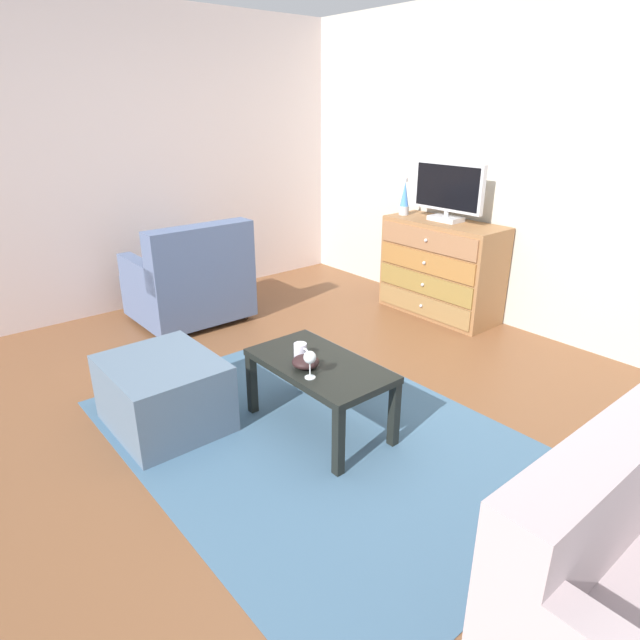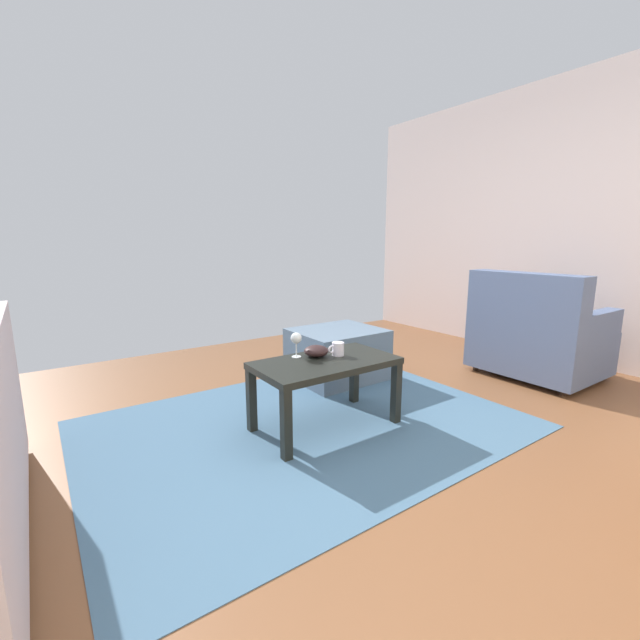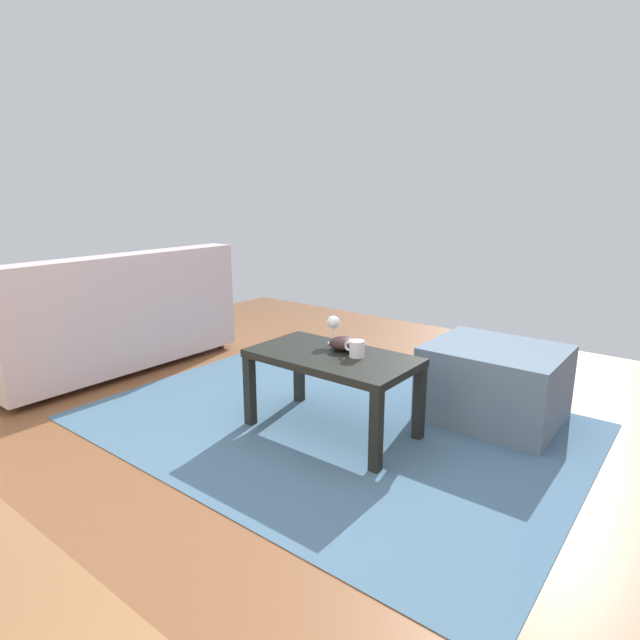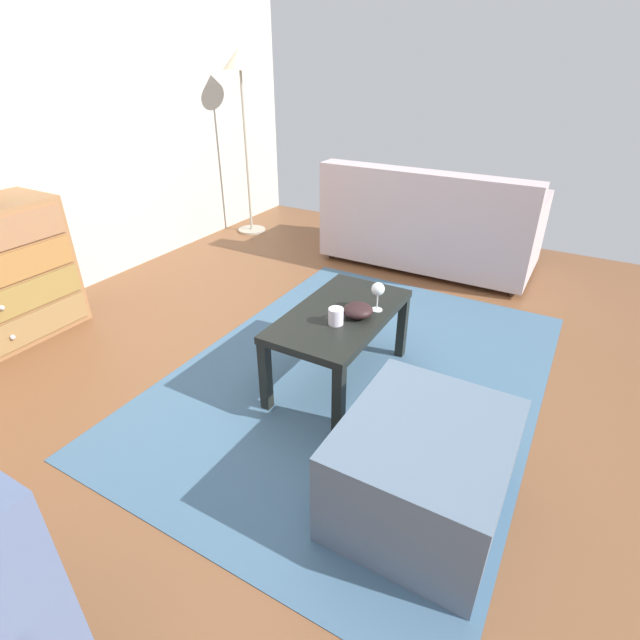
% 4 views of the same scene
% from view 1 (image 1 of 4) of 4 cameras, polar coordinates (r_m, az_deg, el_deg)
% --- Properties ---
extents(ground_plane, '(5.85, 4.98, 0.05)m').
position_cam_1_polar(ground_plane, '(3.45, 0.16, -10.09)').
color(ground_plane, brown).
extents(wall_accent_rear, '(5.85, 0.12, 2.64)m').
position_cam_1_polar(wall_accent_rear, '(4.73, 22.33, 14.49)').
color(wall_accent_rear, beige).
rests_on(wall_accent_rear, ground_plane).
extents(wall_plain_left, '(0.12, 4.98, 2.64)m').
position_cam_1_polar(wall_plain_left, '(5.30, -19.56, 15.49)').
color(wall_plain_left, beige).
rests_on(wall_plain_left, ground_plane).
extents(area_rug, '(2.60, 1.90, 0.01)m').
position_cam_1_polar(area_rug, '(3.20, -0.29, -12.32)').
color(area_rug, '#40617C').
rests_on(area_rug, ground_plane).
extents(dresser, '(1.08, 0.49, 0.86)m').
position_cam_1_polar(dresser, '(4.98, 12.71, 5.32)').
color(dresser, '#94653D').
rests_on(dresser, ground_plane).
extents(tv, '(0.70, 0.18, 0.50)m').
position_cam_1_polar(tv, '(4.86, 13.44, 13.23)').
color(tv, silver).
rests_on(tv, dresser).
extents(lava_lamp, '(0.09, 0.09, 0.33)m').
position_cam_1_polar(lava_lamp, '(5.10, 8.96, 12.59)').
color(lava_lamp, '#B7B7BC').
rests_on(lava_lamp, dresser).
extents(coffee_table, '(0.87, 0.48, 0.43)m').
position_cam_1_polar(coffee_table, '(3.11, -0.07, -5.52)').
color(coffee_table, black).
rests_on(coffee_table, ground_plane).
extents(wine_glass, '(0.07, 0.07, 0.16)m').
position_cam_1_polar(wine_glass, '(2.87, -1.08, -4.09)').
color(wine_glass, silver).
rests_on(wine_glass, coffee_table).
extents(mug, '(0.11, 0.08, 0.08)m').
position_cam_1_polar(mug, '(3.13, -2.07, -3.24)').
color(mug, silver).
rests_on(mug, coffee_table).
extents(bowl_decorative, '(0.15, 0.15, 0.07)m').
position_cam_1_polar(bowl_decorative, '(3.01, -1.55, -4.46)').
color(bowl_decorative, black).
rests_on(bowl_decorative, coffee_table).
extents(armchair, '(0.80, 0.91, 0.90)m').
position_cam_1_polar(armchair, '(4.83, -13.57, 3.83)').
color(armchair, '#332319').
rests_on(armchair, ground_plane).
extents(ottoman, '(0.70, 0.60, 0.42)m').
position_cam_1_polar(ottoman, '(3.35, -16.23, -7.47)').
color(ottoman, slate).
rests_on(ottoman, ground_plane).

